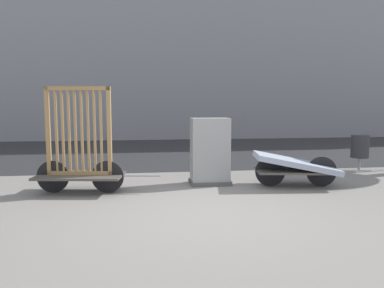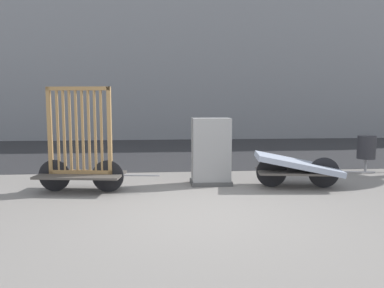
{
  "view_description": "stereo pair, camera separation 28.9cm",
  "coord_description": "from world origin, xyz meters",
  "views": [
    {
      "loc": [
        -0.9,
        -5.33,
        1.66
      ],
      "look_at": [
        0.0,
        1.65,
        0.88
      ],
      "focal_mm": 35.0,
      "sensor_mm": 36.0,
      "label": 1
    },
    {
      "loc": [
        -0.61,
        -5.36,
        1.66
      ],
      "look_at": [
        0.0,
        1.65,
        0.88
      ],
      "focal_mm": 35.0,
      "sensor_mm": 36.0,
      "label": 2
    }
  ],
  "objects": [
    {
      "name": "ground_plane",
      "position": [
        0.0,
        0.0,
        0.0
      ],
      "size": [
        60.0,
        60.0,
        0.0
      ],
      "primitive_type": "plane",
      "color": "gray"
    },
    {
      "name": "road_strip",
      "position": [
        0.0,
        7.4,
        0.0
      ],
      "size": [
        56.0,
        7.84,
        0.01
      ],
      "color": "#2D2D30",
      "rests_on": "ground_plane"
    },
    {
      "name": "bike_cart_with_bedframe",
      "position": [
        -2.07,
        1.65,
        0.64
      ],
      "size": [
        2.29,
        0.99,
        1.95
      ],
      "rotation": [
        0.0,
        0.0,
        -0.14
      ],
      "color": "#4C4742",
      "rests_on": "ground_plane"
    },
    {
      "name": "bike_cart_with_mattress",
      "position": [
        2.08,
        1.65,
        0.41
      ],
      "size": [
        2.33,
        1.07,
        0.67
      ],
      "rotation": [
        0.0,
        0.0,
        -0.15
      ],
      "color": "#4C4742",
      "rests_on": "ground_plane"
    },
    {
      "name": "utility_cabinet",
      "position": [
        0.42,
        2.08,
        0.63
      ],
      "size": [
        0.82,
        0.54,
        1.35
      ],
      "color": "#4C4C4C",
      "rests_on": "ground_plane"
    },
    {
      "name": "trash_bin",
      "position": [
        4.33,
        3.13,
        0.59
      ],
      "size": [
        0.42,
        0.42,
        0.87
      ],
      "color": "gray",
      "rests_on": "ground_plane"
    }
  ]
}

